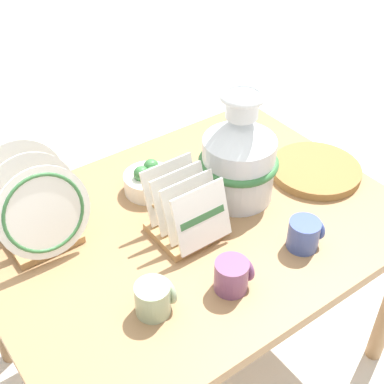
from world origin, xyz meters
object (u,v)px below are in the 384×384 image
at_px(ceramic_vase, 239,155).
at_px(mug_cobalt_glaze, 305,234).
at_px(mug_plum_glaze, 233,275).
at_px(dish_rack_round_plates, 37,212).
at_px(mug_sage_glaze, 154,298).
at_px(dish_rack_square_plates, 186,215).
at_px(wicker_charger_stack, 316,170).
at_px(fruit_bowl, 149,181).

bearing_deg(ceramic_vase, mug_cobalt_glaze, -88.77).
relative_size(mug_cobalt_glaze, mug_plum_glaze, 1.00).
relative_size(dish_rack_round_plates, mug_plum_glaze, 2.84).
distance_m(mug_plum_glaze, mug_sage_glaze, 0.20).
bearing_deg(ceramic_vase, dish_rack_square_plates, -168.28).
bearing_deg(mug_plum_glaze, mug_cobalt_glaze, 0.16).
bearing_deg(dish_rack_square_plates, wicker_charger_stack, -2.38).
height_order(dish_rack_round_plates, mug_plum_glaze, dish_rack_round_plates).
xyz_separation_m(dish_rack_round_plates, mug_cobalt_glaze, (0.56, -0.42, -0.06)).
bearing_deg(wicker_charger_stack, dish_rack_square_plates, 177.62).
bearing_deg(mug_sage_glaze, fruit_bowl, 59.35).
height_order(ceramic_vase, dish_rack_square_plates, ceramic_vase).
bearing_deg(mug_sage_glaze, dish_rack_round_plates, 107.57).
relative_size(dish_rack_square_plates, wicker_charger_stack, 0.69).
distance_m(mug_cobalt_glaze, mug_sage_glaze, 0.44).
bearing_deg(mug_cobalt_glaze, wicker_charger_stack, 38.18).
bearing_deg(mug_sage_glaze, mug_cobalt_glaze, -6.60).
xyz_separation_m(wicker_charger_stack, mug_plum_glaze, (-0.51, -0.21, 0.03)).
bearing_deg(fruit_bowl, dish_rack_round_plates, -176.44).
bearing_deg(dish_rack_round_plates, mug_sage_glaze, -72.43).
bearing_deg(dish_rack_round_plates, ceramic_vase, -15.13).
distance_m(dish_rack_round_plates, dish_rack_square_plates, 0.39).
bearing_deg(mug_cobalt_glaze, fruit_bowl, 115.09).
xyz_separation_m(mug_sage_glaze, fruit_bowl, (0.23, 0.39, -0.00)).
distance_m(ceramic_vase, wicker_charger_stack, 0.31).
relative_size(mug_cobalt_glaze, mug_sage_glaze, 1.00).
xyz_separation_m(dish_rack_round_plates, mug_sage_glaze, (0.12, -0.37, -0.06)).
height_order(mug_cobalt_glaze, mug_sage_glaze, same).
bearing_deg(ceramic_vase, fruit_bowl, 139.74).
height_order(dish_rack_round_plates, fruit_bowl, dish_rack_round_plates).
relative_size(wicker_charger_stack, mug_plum_glaze, 3.08).
bearing_deg(fruit_bowl, mug_cobalt_glaze, -64.91).
relative_size(ceramic_vase, mug_plum_glaze, 3.76).
distance_m(wicker_charger_stack, fruit_bowl, 0.53).
xyz_separation_m(ceramic_vase, wicker_charger_stack, (0.27, -0.07, -0.13)).
distance_m(ceramic_vase, dish_rack_square_plates, 0.24).
bearing_deg(mug_plum_glaze, wicker_charger_stack, 22.16).
distance_m(dish_rack_round_plates, mug_sage_glaze, 0.39).
height_order(mug_plum_glaze, fruit_bowl, fruit_bowl).
height_order(dish_rack_round_plates, mug_cobalt_glaze, dish_rack_round_plates).
distance_m(ceramic_vase, dish_rack_round_plates, 0.57).
xyz_separation_m(ceramic_vase, mug_plum_glaze, (-0.24, -0.27, -0.10)).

